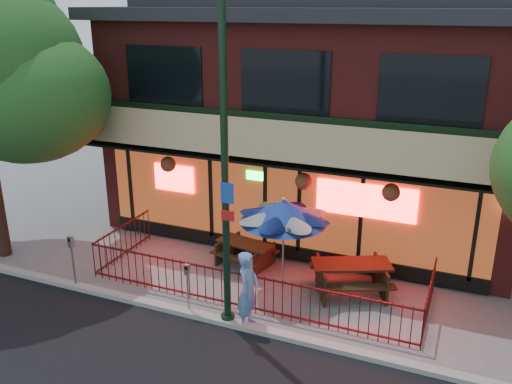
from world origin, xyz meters
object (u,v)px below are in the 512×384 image
at_px(parking_meter_near, 187,280).
at_px(picnic_table_right, 351,273).
at_px(street_light, 225,193).
at_px(parking_meter_far, 72,253).
at_px(pedestrian, 248,290).
at_px(patio_umbrella, 284,211).
at_px(picnic_table_left, 245,250).

bearing_deg(parking_meter_near, picnic_table_right, 36.04).
relative_size(street_light, parking_meter_near, 5.53).
bearing_deg(parking_meter_far, pedestrian, 1.57).
distance_m(street_light, pedestrian, 2.29).
bearing_deg(patio_umbrella, street_light, -107.00).
distance_m(picnic_table_right, parking_meter_far, 7.01).
bearing_deg(picnic_table_left, parking_meter_far, -140.33).
xyz_separation_m(picnic_table_right, patio_umbrella, (-1.66, -0.41, 1.56)).
bearing_deg(pedestrian, picnic_table_left, 23.69).
height_order(picnic_table_left, patio_umbrella, patio_umbrella).
distance_m(picnic_table_left, parking_meter_near, 2.84).
distance_m(parking_meter_near, parking_meter_far, 3.26).
bearing_deg(patio_umbrella, pedestrian, -93.55).
height_order(street_light, picnic_table_right, street_light).
distance_m(patio_umbrella, parking_meter_far, 5.42).
distance_m(street_light, picnic_table_right, 4.21).
bearing_deg(picnic_table_right, parking_meter_near, -143.96).
xyz_separation_m(street_light, parking_meter_near, (-1.02, 0.00, -2.29)).
relative_size(patio_umbrella, parking_meter_far, 1.70).
bearing_deg(picnic_table_left, picnic_table_right, -7.53).
bearing_deg(parking_meter_near, pedestrian, 1.91).
bearing_deg(picnic_table_right, street_light, -133.44).
xyz_separation_m(pedestrian, parking_meter_near, (-1.51, -0.05, -0.06)).
distance_m(pedestrian, parking_meter_far, 4.76).
xyz_separation_m(picnic_table_left, parking_meter_far, (-3.47, -2.88, 0.54)).
bearing_deg(parking_meter_far, patio_umbrella, 22.88).
height_order(picnic_table_left, parking_meter_far, parking_meter_far).
xyz_separation_m(picnic_table_left, pedestrian, (1.29, -2.75, 0.47)).
height_order(street_light, parking_meter_near, street_light).
bearing_deg(picnic_table_right, parking_meter_far, -159.29).
height_order(pedestrian, parking_meter_near, pedestrian).
distance_m(picnic_table_left, pedestrian, 3.07).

